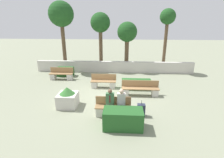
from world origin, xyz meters
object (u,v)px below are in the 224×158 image
Objects in this scene: bench_right_side at (104,83)px; tree_leftmost at (61,16)px; tree_center_left at (100,24)px; bench_left_side at (140,90)px; person_seated_woman at (121,102)px; bench_front at (113,109)px; tree_rightmost at (167,21)px; tree_center_right at (127,33)px; person_seated_man at (110,102)px; planter_corner_left at (68,98)px; suitcase at (141,110)px; bench_back at (61,75)px.

tree_leftmost is (-3.82, 4.03, 4.26)m from bench_right_side.
tree_leftmost is 1.17× the size of tree_center_left.
bench_left_side is 1.62× the size of person_seated_woman.
tree_leftmost reaches higher than bench_front.
bench_right_side is 7.42m from tree_rightmost.
tree_leftmost is at bearing 123.17° from person_seated_woman.
person_seated_woman is 8.43m from tree_center_right.
tree_center_right reaches higher than bench_front.
tree_center_left is at bearing 129.43° from bench_left_side.
tree_center_right reaches higher than person_seated_man.
planter_corner_left is 8.23m from tree_leftmost.
bench_left_side is 3.03m from person_seated_man.
person_seated_woman is 0.33× the size of tree_center_right.
person_seated_man is at bearing -22.10° from planter_corner_left.
planter_corner_left is 10.08m from tree_rightmost.
tree_rightmost reaches higher than tree_center_right.
person_seated_man is 0.23× the size of tree_leftmost.
person_seated_man is 1.26× the size of planter_corner_left.
person_seated_man is at bearing -117.57° from tree_rightmost.
bench_right_side is 1.24× the size of person_seated_man.
tree_center_left is at bearing 109.34° from suitcase.
bench_left_side is at bearing 22.56° from planter_corner_left.
bench_left_side is (1.48, 2.39, 0.02)m from bench_front.
bench_right_side is (-0.82, 3.51, -0.00)m from bench_front.
tree_center_right is at bearing 83.62° from person_seated_man.
bench_back is at bearing 167.05° from bench_left_side.
bench_back is (-4.17, 4.99, 0.00)m from bench_front.
suitcase is at bearing -49.54° from bench_right_side.
bench_back is 0.42× the size of tree_center_right.
person_seated_man is 2.45m from planter_corner_left.
bench_right_side is 1.57× the size of planter_corner_left.
person_seated_woman is 2.93m from planter_corner_left.
tree_center_right is at bearing 94.02° from suitcase.
tree_leftmost is (-4.50, 7.68, 3.85)m from person_seated_man.
person_seated_man is 1.53m from suitcase.
bench_left_side is 6.22m from bench_back.
tree_rightmost is at bearing -4.54° from tree_center_right.
tree_center_left reaches higher than suitcase.
bench_front is 1.26× the size of person_seated_man.
bench_left_side is 0.45× the size of tree_center_left.
bench_right_side is 0.95× the size of bench_back.
person_seated_woman is 0.28× the size of tree_center_left.
person_seated_woman is at bearing -43.64° from bench_back.
person_seated_woman reaches higher than planter_corner_left.
tree_center_right is at bearing 35.62° from bench_back.
planter_corner_left is (-3.88, -1.61, 0.13)m from bench_left_side.
tree_leftmost is (-0.48, 2.55, 4.26)m from bench_back.
person_seated_woman is 9.05m from tree_center_left.
bench_left_side is at bearing 85.90° from suitcase.
tree_center_left is at bearing 174.98° from tree_center_right.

